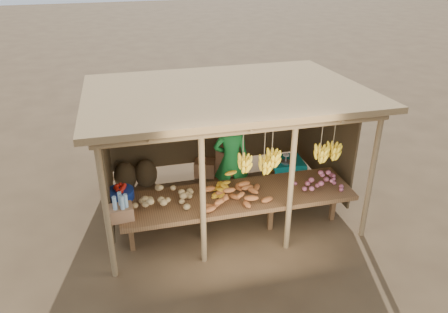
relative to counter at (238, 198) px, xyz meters
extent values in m
plane|color=brown|center=(0.00, 0.95, -0.74)|extent=(60.00, 60.00, 0.00)
cylinder|color=#91734B|center=(-2.10, -0.55, 0.36)|extent=(0.09, 0.09, 2.20)
cylinder|color=#91734B|center=(2.10, -0.55, 0.36)|extent=(0.09, 0.09, 2.20)
cylinder|color=#91734B|center=(-2.10, 2.45, 0.36)|extent=(0.09, 0.09, 2.20)
cylinder|color=#91734B|center=(2.10, 2.45, 0.36)|extent=(0.09, 0.09, 2.20)
cylinder|color=#91734B|center=(-0.70, -0.55, 0.36)|extent=(0.09, 0.09, 2.20)
cylinder|color=#91734B|center=(0.70, -0.55, 0.36)|extent=(0.09, 0.09, 2.20)
cylinder|color=#91734B|center=(0.00, -0.55, 1.46)|extent=(4.40, 0.09, 0.09)
cylinder|color=#91734B|center=(0.00, 2.45, 1.46)|extent=(4.40, 0.09, 0.09)
cube|color=#9C7849|center=(0.00, 0.95, 1.55)|extent=(4.70, 3.50, 0.28)
cube|color=#4D3C23|center=(0.00, 2.43, 0.47)|extent=(4.20, 0.04, 1.98)
cube|color=#4D3C23|center=(-2.08, 1.15, 0.47)|extent=(0.04, 2.40, 1.98)
cube|color=#4D3C23|center=(2.08, 1.15, 0.47)|extent=(0.04, 2.40, 1.98)
cube|color=brown|center=(0.00, 0.00, 0.02)|extent=(3.90, 1.05, 0.08)
cube|color=brown|center=(-1.80, 0.00, -0.38)|extent=(0.08, 0.08, 0.72)
cube|color=brown|center=(-0.60, 0.00, -0.38)|extent=(0.08, 0.08, 0.72)
cube|color=brown|center=(0.60, 0.00, -0.38)|extent=(0.08, 0.08, 0.72)
cube|color=brown|center=(1.80, 0.00, -0.38)|extent=(0.08, 0.08, 0.72)
cylinder|color=navy|center=(-1.90, 0.37, 0.14)|extent=(0.44, 0.44, 0.16)
cube|color=#9B6A45|center=(-1.90, -0.23, 0.17)|extent=(0.37, 0.30, 0.22)
imported|color=#1A792E|center=(0.16, 1.02, 0.17)|extent=(0.72, 0.53, 1.83)
cube|color=brown|center=(1.39, 1.32, -0.46)|extent=(0.63, 0.54, 0.56)
cube|color=#0C7F85|center=(1.39, 1.32, -0.15)|extent=(0.70, 0.61, 0.06)
cube|color=#9B6A45|center=(0.35, 2.15, -0.55)|extent=(0.53, 0.48, 0.34)
cube|color=#9B6A45|center=(0.35, 2.15, -0.21)|extent=(0.53, 0.48, 0.34)
cube|color=#9B6A45|center=(-0.13, 2.15, -0.55)|extent=(0.53, 0.48, 0.34)
ellipsoid|color=#4D3C23|center=(-1.81, 2.15, -0.46)|extent=(0.47, 0.47, 0.63)
ellipsoid|color=#4D3C23|center=(-1.38, 2.15, -0.46)|extent=(0.47, 0.47, 0.63)
camera|label=1|loc=(-1.72, -5.97, 3.94)|focal=35.00mm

